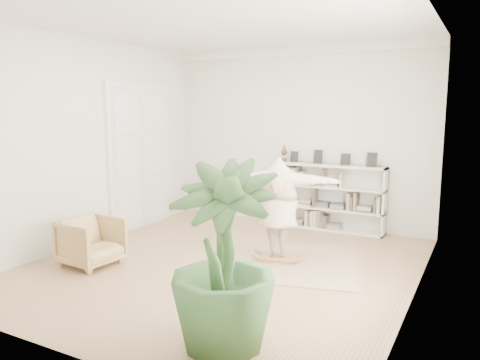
# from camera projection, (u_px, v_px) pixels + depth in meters

# --- Properties ---
(floor) EXTENTS (6.00, 6.00, 0.00)m
(floor) POSITION_uv_depth(u_px,v_px,m) (224.00, 265.00, 7.19)
(floor) COLOR #8C6548
(floor) RESTS_ON ground
(room_shell) EXTENTS (6.00, 6.00, 6.00)m
(room_shell) POSITION_uv_depth(u_px,v_px,m) (298.00, 50.00, 9.21)
(room_shell) COLOR silver
(room_shell) RESTS_ON floor
(doors) EXTENTS (0.09, 1.78, 2.92)m
(doors) POSITION_uv_depth(u_px,v_px,m) (140.00, 158.00, 9.37)
(doors) COLOR white
(doors) RESTS_ON floor
(bookshelf) EXTENTS (2.20, 0.35, 1.64)m
(bookshelf) POSITION_uv_depth(u_px,v_px,m) (328.00, 198.00, 9.20)
(bookshelf) COLOR silver
(bookshelf) RESTS_ON floor
(armchair) EXTENTS (0.86, 0.84, 0.73)m
(armchair) POSITION_uv_depth(u_px,v_px,m) (91.00, 242.00, 7.16)
(armchair) COLOR tan
(armchair) RESTS_ON floor
(rug) EXTENTS (2.91, 2.54, 0.02)m
(rug) POSITION_uv_depth(u_px,v_px,m) (278.00, 261.00, 7.36)
(rug) COLOR #A08467
(rug) RESTS_ON floor
(rocker_board) EXTENTS (0.59, 0.44, 0.11)m
(rocker_board) POSITION_uv_depth(u_px,v_px,m) (278.00, 257.00, 7.35)
(rocker_board) COLOR olive
(rocker_board) RESTS_ON rug
(person) EXTENTS (2.00, 0.97, 1.57)m
(person) POSITION_uv_depth(u_px,v_px,m) (278.00, 205.00, 7.22)
(person) COLOR #C6AE94
(person) RESTS_ON rocker_board
(houseplant) EXTENTS (1.29, 1.29, 1.90)m
(houseplant) POSITION_uv_depth(u_px,v_px,m) (223.00, 257.00, 4.59)
(houseplant) COLOR #2E5329
(houseplant) RESTS_ON floor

